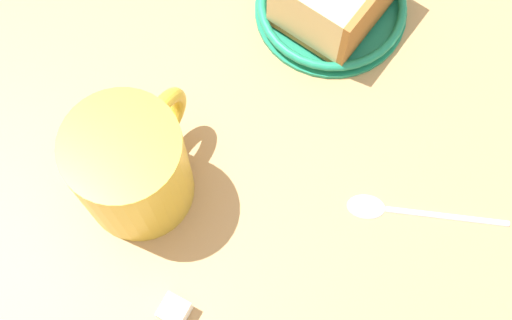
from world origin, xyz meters
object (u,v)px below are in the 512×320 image
(small_plate, at_px, (331,6))
(sugar_cube, at_px, (174,311))
(tea_mug, at_px, (131,163))
(teaspoon, at_px, (394,209))

(small_plate, relative_size, sugar_cube, 6.81)
(small_plate, xyz_separation_m, sugar_cube, (0.21, -0.19, 0.00))
(small_plate, distance_m, sugar_cube, 0.29)
(tea_mug, bearing_deg, small_plate, 118.52)
(tea_mug, distance_m, teaspoon, 0.20)
(small_plate, bearing_deg, tea_mug, -61.48)
(small_plate, height_order, sugar_cube, sugar_cube)
(small_plate, height_order, tea_mug, tea_mug)
(tea_mug, xyz_separation_m, teaspoon, (0.08, 0.18, -0.05))
(small_plate, distance_m, tea_mug, 0.22)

